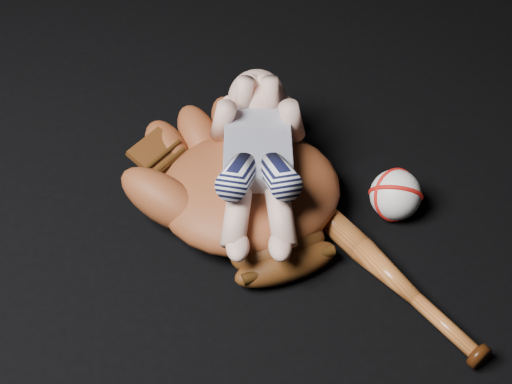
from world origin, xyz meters
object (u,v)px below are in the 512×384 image
baseball_bat (373,260)px  baseball (396,195)px  baseball_glove (249,183)px  newborn_baby (258,156)px

baseball_bat → baseball: (0.06, 0.11, 0.02)m
baseball_bat → baseball: 0.13m
baseball_glove → newborn_baby: bearing=-28.6°
newborn_baby → baseball_bat: 0.24m
baseball_glove → newborn_baby: size_ratio=1.12×
baseball_glove → newborn_baby: 0.06m
baseball → baseball_glove: bearing=172.0°
baseball_bat → newborn_baby: bearing=138.2°
baseball_glove → baseball_bat: 0.23m
baseball_bat → baseball: baseball is taller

